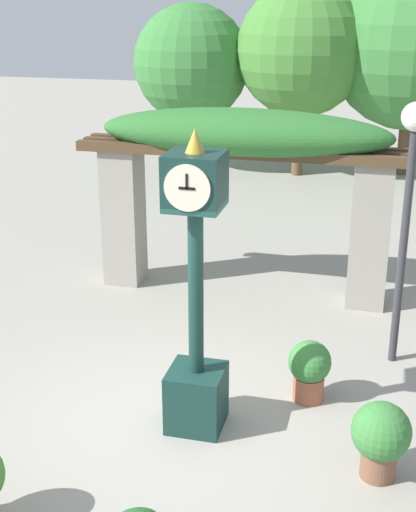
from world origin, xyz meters
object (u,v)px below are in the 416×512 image
object	(u,v)px
pedestal_clock	(196,306)
potted_plant_far_left	(309,368)
lamp_post	(410,177)
potted_plant_near_left	(381,436)

from	to	relation	value
pedestal_clock	potted_plant_far_left	world-z (taller)	pedestal_clock
pedestal_clock	lamp_post	world-z (taller)	lamp_post
pedestal_clock	potted_plant_near_left	world-z (taller)	pedestal_clock
potted_plant_near_left	lamp_post	size ratio (longest dim) A/B	0.24
potted_plant_near_left	potted_plant_far_left	xyz separation A→B (m)	(-0.82, 1.23, -0.05)
pedestal_clock	potted_plant_near_left	xyz separation A→B (m)	(1.92, -0.42, -0.95)
pedestal_clock	potted_plant_far_left	size ratio (longest dim) A/B	4.43
potted_plant_far_left	pedestal_clock	bearing A→B (deg)	-143.75
pedestal_clock	potted_plant_far_left	distance (m)	1.70
pedestal_clock	lamp_post	distance (m)	3.03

